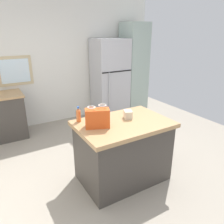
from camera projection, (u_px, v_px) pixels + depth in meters
ground at (115, 173)px, 3.38m from camera, size 6.15×6.15×0.00m
back_wall at (55, 62)px, 4.94m from camera, size 4.84×0.13×2.77m
kitchen_island at (123, 151)px, 3.12m from camera, size 1.26×0.86×0.89m
refrigerator at (110, 79)px, 5.36m from camera, size 0.80×0.67×1.88m
tall_cabinet at (134, 69)px, 5.63m from camera, size 0.55×0.60×2.24m
shopping_bag at (97, 118)px, 2.78m from camera, size 0.34×0.25×0.29m
small_box at (128, 114)px, 3.08m from camera, size 0.15×0.16×0.11m
bottle at (78, 115)px, 2.96m from camera, size 0.06×0.06×0.21m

